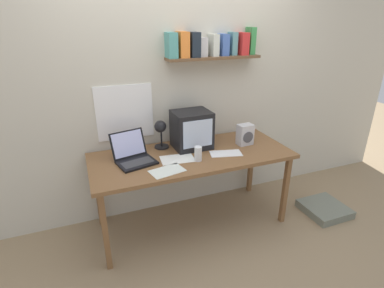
{
  "coord_description": "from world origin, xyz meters",
  "views": [
    {
      "loc": [
        -0.91,
        -2.32,
        1.91
      ],
      "look_at": [
        0.0,
        0.0,
        0.86
      ],
      "focal_mm": 28.0,
      "sensor_mm": 36.0,
      "label": 1
    }
  ],
  "objects_px": {
    "desk_lamp": "(161,130)",
    "juice_glass": "(198,154)",
    "corner_desk": "(192,160)",
    "printed_handout": "(167,171)",
    "open_notebook": "(226,153)",
    "loose_paper_near_monitor": "(177,159)",
    "space_heater": "(245,135)",
    "laptop": "(133,154)",
    "floor_cushion": "(324,209)",
    "crt_monitor": "(192,130)"
  },
  "relations": [
    {
      "from": "juice_glass",
      "to": "floor_cushion",
      "type": "relative_size",
      "value": 0.31
    },
    {
      "from": "desk_lamp",
      "to": "corner_desk",
      "type": "bearing_deg",
      "value": -20.44
    },
    {
      "from": "corner_desk",
      "to": "desk_lamp",
      "type": "xyz_separation_m",
      "value": [
        -0.23,
        0.2,
        0.25
      ]
    },
    {
      "from": "corner_desk",
      "to": "space_heater",
      "type": "xyz_separation_m",
      "value": [
        0.57,
        0.03,
        0.16
      ]
    },
    {
      "from": "space_heater",
      "to": "open_notebook",
      "type": "relative_size",
      "value": 0.65
    },
    {
      "from": "desk_lamp",
      "to": "juice_glass",
      "type": "xyz_separation_m",
      "value": [
        0.24,
        -0.34,
        -0.14
      ]
    },
    {
      "from": "loose_paper_near_monitor",
      "to": "floor_cushion",
      "type": "relative_size",
      "value": 0.74
    },
    {
      "from": "laptop",
      "to": "desk_lamp",
      "type": "height_order",
      "value": "desk_lamp"
    },
    {
      "from": "loose_paper_near_monitor",
      "to": "corner_desk",
      "type": "bearing_deg",
      "value": 18.58
    },
    {
      "from": "laptop",
      "to": "desk_lamp",
      "type": "relative_size",
      "value": 1.31
    },
    {
      "from": "juice_glass",
      "to": "floor_cushion",
      "type": "xyz_separation_m",
      "value": [
        1.37,
        -0.21,
        -0.78
      ]
    },
    {
      "from": "printed_handout",
      "to": "open_notebook",
      "type": "distance_m",
      "value": 0.62
    },
    {
      "from": "laptop",
      "to": "floor_cushion",
      "type": "bearing_deg",
      "value": -25.5
    },
    {
      "from": "laptop",
      "to": "printed_handout",
      "type": "distance_m",
      "value": 0.37
    },
    {
      "from": "desk_lamp",
      "to": "floor_cushion",
      "type": "relative_size",
      "value": 0.69
    },
    {
      "from": "laptop",
      "to": "juice_glass",
      "type": "distance_m",
      "value": 0.57
    },
    {
      "from": "laptop",
      "to": "printed_handout",
      "type": "height_order",
      "value": "laptop"
    },
    {
      "from": "space_heater",
      "to": "laptop",
      "type": "bearing_deg",
      "value": 174.41
    },
    {
      "from": "crt_monitor",
      "to": "juice_glass",
      "type": "distance_m",
      "value": 0.33
    },
    {
      "from": "laptop",
      "to": "open_notebook",
      "type": "xyz_separation_m",
      "value": [
        0.82,
        -0.16,
        -0.06
      ]
    },
    {
      "from": "laptop",
      "to": "printed_handout",
      "type": "xyz_separation_m",
      "value": [
        0.22,
        -0.29,
        -0.06
      ]
    },
    {
      "from": "printed_handout",
      "to": "open_notebook",
      "type": "bearing_deg",
      "value": 12.28
    },
    {
      "from": "floor_cushion",
      "to": "laptop",
      "type": "bearing_deg",
      "value": 167.62
    },
    {
      "from": "crt_monitor",
      "to": "printed_handout",
      "type": "xyz_separation_m",
      "value": [
        -0.37,
        -0.39,
        -0.18
      ]
    },
    {
      "from": "juice_glass",
      "to": "loose_paper_near_monitor",
      "type": "height_order",
      "value": "juice_glass"
    },
    {
      "from": "desk_lamp",
      "to": "loose_paper_near_monitor",
      "type": "height_order",
      "value": "desk_lamp"
    },
    {
      "from": "loose_paper_near_monitor",
      "to": "floor_cushion",
      "type": "height_order",
      "value": "loose_paper_near_monitor"
    },
    {
      "from": "floor_cushion",
      "to": "printed_handout",
      "type": "bearing_deg",
      "value": 175.8
    },
    {
      "from": "floor_cushion",
      "to": "juice_glass",
      "type": "bearing_deg",
      "value": 171.13
    },
    {
      "from": "juice_glass",
      "to": "open_notebook",
      "type": "height_order",
      "value": "juice_glass"
    },
    {
      "from": "corner_desk",
      "to": "printed_handout",
      "type": "xyz_separation_m",
      "value": [
        -0.31,
        -0.24,
        0.06
      ]
    },
    {
      "from": "floor_cushion",
      "to": "loose_paper_near_monitor",
      "type": "bearing_deg",
      "value": 168.73
    },
    {
      "from": "printed_handout",
      "to": "open_notebook",
      "type": "relative_size",
      "value": 0.96
    },
    {
      "from": "crt_monitor",
      "to": "floor_cushion",
      "type": "relative_size",
      "value": 0.84
    },
    {
      "from": "open_notebook",
      "to": "loose_paper_near_monitor",
      "type": "height_order",
      "value": "same"
    },
    {
      "from": "juice_glass",
      "to": "floor_cushion",
      "type": "distance_m",
      "value": 1.59
    },
    {
      "from": "crt_monitor",
      "to": "printed_handout",
      "type": "bearing_deg",
      "value": -134.53
    },
    {
      "from": "juice_glass",
      "to": "crt_monitor",
      "type": "bearing_deg",
      "value": 79.56
    },
    {
      "from": "corner_desk",
      "to": "laptop",
      "type": "height_order",
      "value": "laptop"
    },
    {
      "from": "laptop",
      "to": "loose_paper_near_monitor",
      "type": "xyz_separation_m",
      "value": [
        0.37,
        -0.11,
        -0.06
      ]
    },
    {
      "from": "printed_handout",
      "to": "floor_cushion",
      "type": "xyz_separation_m",
      "value": [
        1.68,
        -0.12,
        -0.72
      ]
    },
    {
      "from": "open_notebook",
      "to": "floor_cushion",
      "type": "xyz_separation_m",
      "value": [
        1.08,
        -0.25,
        -0.72
      ]
    },
    {
      "from": "printed_handout",
      "to": "space_heater",
      "type": "bearing_deg",
      "value": 16.76
    },
    {
      "from": "crt_monitor",
      "to": "printed_handout",
      "type": "distance_m",
      "value": 0.56
    },
    {
      "from": "laptop",
      "to": "open_notebook",
      "type": "distance_m",
      "value": 0.84
    },
    {
      "from": "loose_paper_near_monitor",
      "to": "floor_cushion",
      "type": "distance_m",
      "value": 1.72
    },
    {
      "from": "laptop",
      "to": "crt_monitor",
      "type": "bearing_deg",
      "value": -3.69
    },
    {
      "from": "printed_handout",
      "to": "crt_monitor",
      "type": "bearing_deg",
      "value": 46.79
    },
    {
      "from": "juice_glass",
      "to": "printed_handout",
      "type": "bearing_deg",
      "value": -163.85
    },
    {
      "from": "corner_desk",
      "to": "printed_handout",
      "type": "height_order",
      "value": "printed_handout"
    }
  ]
}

